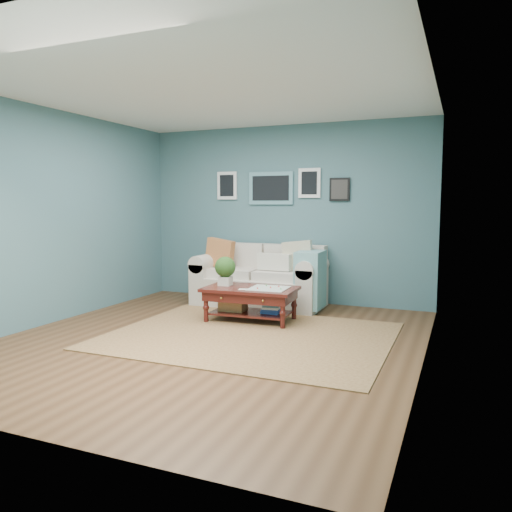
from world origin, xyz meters
The scene contains 4 objects.
room_shell centered at (0.00, 0.06, 1.36)m, with size 5.00×5.02×2.70m.
area_rug centered at (0.34, 0.35, 0.01)m, with size 3.14×2.51×0.01m, color brown.
loveseat centered at (-0.14, 2.03, 0.41)m, with size 1.95×0.89×1.00m.
coffee_table centered at (0.00, 1.02, 0.36)m, with size 1.21×0.75×0.82m.
Camera 1 is at (2.56, -4.79, 1.51)m, focal length 35.00 mm.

